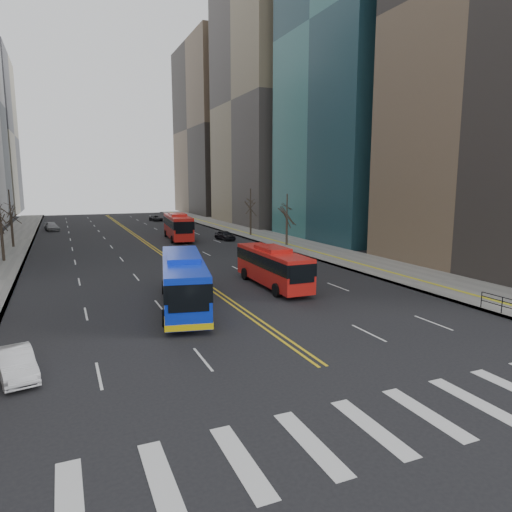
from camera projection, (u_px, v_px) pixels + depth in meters
ground at (400, 420)px, 15.82m from camera, size 220.00×220.00×0.00m
sidewalk_right at (280, 240)px, 63.42m from camera, size 7.00×130.00×0.15m
sidewalk_left at (3, 256)px, 50.19m from camera, size 5.00×130.00×0.15m
crosswalk at (400, 420)px, 15.82m from camera, size 26.70×4.00×0.01m
centerline at (140, 239)px, 65.69m from camera, size 0.55×100.00×0.01m
office_towers at (121, 83)px, 74.10m from camera, size 83.00×134.00×58.00m
street_trees at (97, 216)px, 43.56m from camera, size 35.20×47.20×7.60m
blue_bus at (183, 280)px, 29.72m from camera, size 4.98×12.40×3.53m
red_bus_near at (273, 264)px, 35.66m from camera, size 2.65×9.88×3.16m
red_bus_far at (178, 225)px, 64.57m from camera, size 3.86×11.92×3.70m
car_white at (16, 364)px, 19.15m from camera, size 2.05×3.96×1.24m
car_dark_mid at (225, 235)px, 64.14m from camera, size 2.22×4.17×1.35m
car_silver at (52, 227)px, 76.26m from camera, size 2.60×4.88×1.35m
car_dark_far at (156, 218)px, 95.02m from camera, size 2.54×4.35×1.14m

